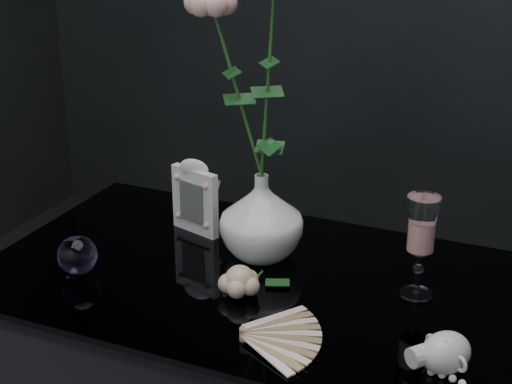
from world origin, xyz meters
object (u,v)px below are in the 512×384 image
at_px(wine_glass, 420,247).
at_px(pearl_jar, 446,351).
at_px(paperweight, 77,255).
at_px(loose_rose, 240,281).
at_px(vase, 261,217).
at_px(picture_frame, 195,196).

height_order(wine_glass, pearl_jar, wine_glass).
bearing_deg(wine_glass, paperweight, -163.91).
height_order(loose_rose, pearl_jar, pearl_jar).
xyz_separation_m(wine_glass, paperweight, (-0.58, -0.17, -0.06)).
bearing_deg(loose_rose, paperweight, -163.80).
xyz_separation_m(vase, loose_rose, (0.02, -0.15, -0.05)).
height_order(vase, wine_glass, wine_glass).
xyz_separation_m(paperweight, loose_rose, (0.30, 0.05, -0.01)).
height_order(wine_glass, picture_frame, wine_glass).
height_order(vase, picture_frame, vase).
relative_size(picture_frame, loose_rose, 0.98).
distance_m(paperweight, loose_rose, 0.30).
bearing_deg(vase, loose_rose, -80.63).
relative_size(wine_glass, picture_frame, 1.18).
xyz_separation_m(wine_glass, picture_frame, (-0.47, 0.08, -0.01)).
relative_size(wine_glass, loose_rose, 1.15).
height_order(wine_glass, paperweight, wine_glass).
bearing_deg(pearl_jar, paperweight, -144.68).
bearing_deg(picture_frame, pearl_jar, -10.30).
bearing_deg(pearl_jar, wine_glass, 151.88).
distance_m(vase, pearl_jar, 0.46).
bearing_deg(vase, paperweight, -144.51).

